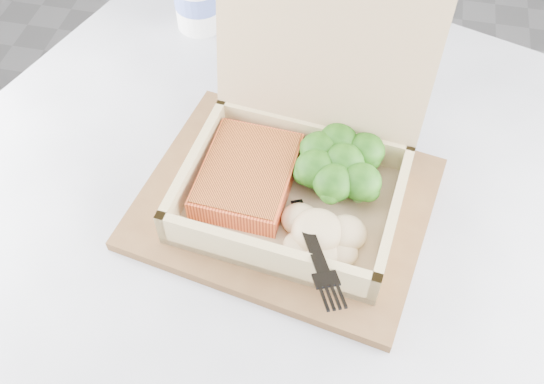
# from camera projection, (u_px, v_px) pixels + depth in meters

# --- Properties ---
(floor) EXTENTS (4.00, 4.00, 0.00)m
(floor) POSITION_uv_depth(u_px,v_px,m) (452.00, 311.00, 1.42)
(floor) COLOR gray
(floor) RESTS_ON ground
(cafe_table) EXTENTS (1.07, 1.07, 0.75)m
(cafe_table) POSITION_uv_depth(u_px,v_px,m) (283.00, 304.00, 0.82)
(cafe_table) COLOR black
(cafe_table) RESTS_ON floor
(serving_tray) EXTENTS (0.35, 0.30, 0.01)m
(serving_tray) POSITION_uv_depth(u_px,v_px,m) (285.00, 203.00, 0.67)
(serving_tray) COLOR brown
(serving_tray) RESTS_ON cafe_table
(takeout_container) EXTENTS (0.25, 0.23, 0.22)m
(takeout_container) POSITION_uv_depth(u_px,v_px,m) (301.00, 151.00, 0.64)
(takeout_container) COLOR #9F825F
(takeout_container) RESTS_ON serving_tray
(salmon_fillet) EXTENTS (0.10, 0.13, 0.03)m
(salmon_fillet) POSITION_uv_depth(u_px,v_px,m) (248.00, 175.00, 0.66)
(salmon_fillet) COLOR orange
(salmon_fillet) RESTS_ON takeout_container
(broccoli_pile) EXTENTS (0.11, 0.11, 0.04)m
(broccoli_pile) POSITION_uv_depth(u_px,v_px,m) (343.00, 168.00, 0.66)
(broccoli_pile) COLOR #337A1B
(broccoli_pile) RESTS_ON takeout_container
(mashed_potatoes) EXTENTS (0.09, 0.08, 0.03)m
(mashed_potatoes) POSITION_uv_depth(u_px,v_px,m) (317.00, 231.00, 0.61)
(mashed_potatoes) COLOR #CBB083
(mashed_potatoes) RESTS_ON takeout_container
(plastic_fork) EXTENTS (0.08, 0.16, 0.04)m
(plastic_fork) POSITION_uv_depth(u_px,v_px,m) (304.00, 217.00, 0.61)
(plastic_fork) COLOR black
(plastic_fork) RESTS_ON mashed_potatoes
(receipt) EXTENTS (0.08, 0.13, 0.00)m
(receipt) POSITION_uv_depth(u_px,v_px,m) (333.00, 107.00, 0.77)
(receipt) COLOR white
(receipt) RESTS_ON cafe_table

